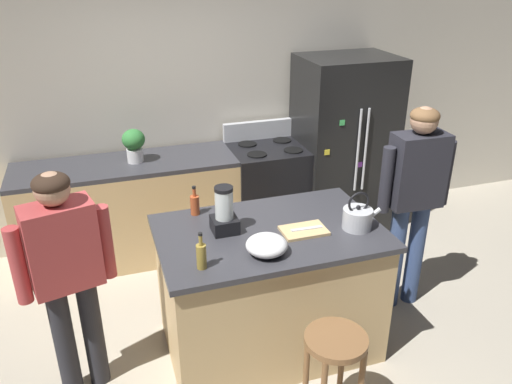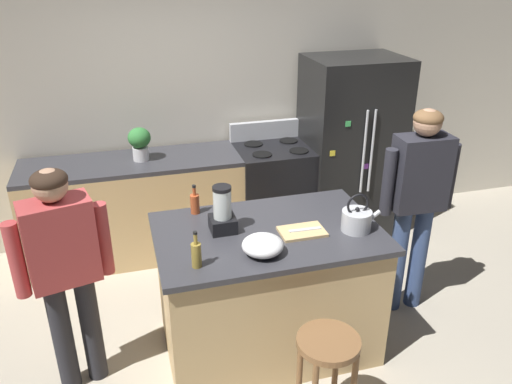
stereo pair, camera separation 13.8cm
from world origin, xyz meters
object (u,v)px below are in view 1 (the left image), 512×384
Objects in this scene: person_by_sink_right at (414,191)px; bar_stool at (334,359)px; bottle_cooking_sauce at (195,204)px; bottle_vinegar at (201,255)px; blender_appliance at (224,213)px; tea_kettle at (358,218)px; person_by_island_left at (66,267)px; potted_plant at (134,143)px; cutting_board at (304,231)px; kitchen_island at (269,289)px; chef_knife at (307,228)px; stove_range at (269,192)px; mixing_bowl at (267,245)px; refrigerator at (343,147)px.

person_by_sink_right is 2.37× the size of bar_stool.
bottle_cooking_sauce is 0.92× the size of bottle_vinegar.
blender_appliance is 0.34m from bottle_cooking_sauce.
person_by_island_left is at bearing 175.74° from tea_kettle.
potted_plant is 1.00× the size of cutting_board.
potted_plant is (-0.72, 1.55, 0.65)m from kitchen_island.
bar_stool is 2.98× the size of bottle_vinegar.
cutting_board is 1.36× the size of chef_knife.
bottle_cooking_sauce is at bearing 137.74° from kitchen_island.
cutting_board is at bearing 81.81° from bar_stool.
bottle_vinegar is 0.86× the size of tea_kettle.
stove_range is at bearing 39.88° from person_by_island_left.
bottle_vinegar is 0.42m from mixing_bowl.
bottle_vinegar is (-1.07, -1.83, 0.55)m from stove_range.
bottle_vinegar reaches higher than bottle_cooking_sauce.
blender_appliance is 0.89m from tea_kettle.
stove_range is 1.98m from mixing_bowl.
person_by_sink_right is at bearing 41.33° from bar_stool.
blender_appliance is at bearing 57.77° from bottle_vinegar.
chef_knife is (-0.31, -1.62, 0.49)m from stove_range.
bottle_vinegar is at bearing -135.60° from refrigerator.
potted_plant is 0.93× the size of blender_appliance.
person_by_sink_right is 7.71× the size of bottle_cooking_sauce.
cutting_board is at bearing 28.50° from mixing_bowl.
kitchen_island is 0.97× the size of person_by_island_left.
bottle_vinegar is at bearing -98.75° from bottle_cooking_sauce.
refrigerator reaches higher than person_by_sink_right.
person_by_sink_right is 7.06× the size of bottle_vinegar.
tea_kettle is (0.03, -1.67, 0.55)m from stove_range.
kitchen_island is 6.86× the size of chef_knife.
mixing_bowl reaches higher than cutting_board.
bottle_cooking_sauce is (-0.53, 1.22, 0.49)m from bar_stool.
kitchen_island is at bearing -131.09° from refrigerator.
bar_stool is 0.97m from bottle_vinegar.
refrigerator is 3.01m from person_by_island_left.
chef_knife is (-0.98, -0.23, -0.03)m from person_by_sink_right.
blender_appliance is at bearing 164.50° from kitchen_island.
bottle_vinegar is at bearing -172.15° from tea_kettle.
kitchen_island is 0.81m from tea_kettle.
bottle_vinegar is at bearing 140.04° from bar_stool.
refrigerator is 2.58m from bottle_vinegar.
person_by_sink_right reaches higher than bar_stool.
cutting_board is at bearing 15.89° from bottle_vinegar.
mixing_bowl is 1.18× the size of chef_knife.
bottle_vinegar is at bearing -165.72° from person_by_sink_right.
kitchen_island is at bearing 165.22° from tea_kettle.
mixing_bowl is at bearing 4.75° from bottle_vinegar.
blender_appliance reaches higher than chef_knife.
kitchen_island is 1.33× the size of stove_range.
stove_range reaches higher than cutting_board.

